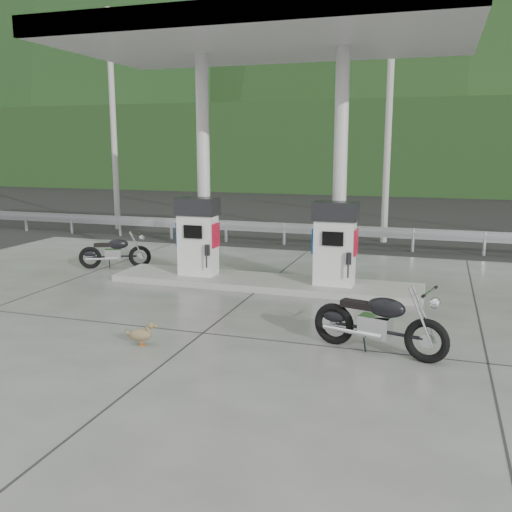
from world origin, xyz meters
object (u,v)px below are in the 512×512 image
(gas_pump_left, at_px, (198,237))
(motorcycle_right, at_px, (379,323))
(motorcycle_left, at_px, (115,252))
(gas_pump_right, at_px, (335,244))
(duck, at_px, (140,335))

(gas_pump_left, height_order, motorcycle_right, gas_pump_left)
(motorcycle_left, xyz_separation_m, motorcycle_right, (7.15, -4.20, 0.07))
(gas_pump_right, height_order, motorcycle_left, gas_pump_right)
(gas_pump_right, distance_m, motorcycle_right, 3.81)
(gas_pump_right, distance_m, motorcycle_left, 5.92)
(motorcycle_left, xyz_separation_m, duck, (3.52, -5.02, -0.24))
(gas_pump_left, distance_m, duck, 4.51)
(gas_pump_right, xyz_separation_m, motorcycle_left, (-5.84, 0.68, -0.64))
(gas_pump_right, distance_m, duck, 5.00)
(gas_pump_left, relative_size, duck, 4.00)
(gas_pump_right, height_order, duck, gas_pump_right)
(motorcycle_right, bearing_deg, gas_pump_left, 157.31)
(motorcycle_right, bearing_deg, motorcycle_left, 164.89)
(motorcycle_right, bearing_deg, duck, -152.08)
(gas_pump_right, xyz_separation_m, duck, (-2.32, -4.34, -0.89))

